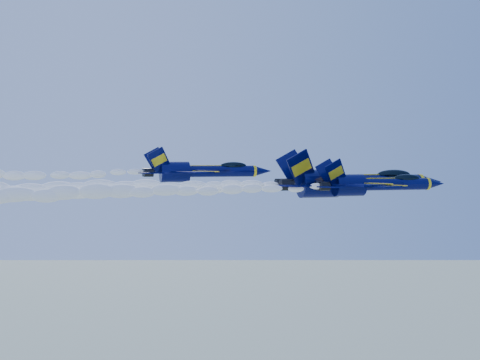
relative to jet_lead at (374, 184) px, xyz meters
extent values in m
cylinder|color=#05083D|center=(2.43, 0.00, -0.06)|extent=(7.76, 1.29, 1.29)
ellipsoid|color=#05083D|center=(-3.00, 0.00, -0.10)|extent=(1.34, 2.33, 5.52)
cone|color=#05083D|center=(7.43, 0.00, -0.06)|extent=(2.24, 1.29, 1.29)
cylinder|color=yellow|center=(6.40, 0.00, -0.06)|extent=(0.30, 1.34, 1.34)
ellipsoid|color=black|center=(3.90, 0.00, 0.59)|extent=(3.10, 1.01, 0.85)
cube|color=yellow|center=(3.90, 0.00, 0.33)|extent=(3.62, 0.86, 0.16)
cube|color=#05083D|center=(-1.45, -3.45, -0.06)|extent=(4.62, 5.48, 0.16)
cube|color=#05083D|center=(-1.45, 3.45, -0.06)|extent=(4.62, 5.48, 0.16)
cube|color=yellow|center=(-0.24, -3.45, 0.03)|extent=(2.08, 4.32, 0.09)
cube|color=yellow|center=(-0.24, 3.45, 0.03)|extent=(2.08, 4.32, 0.09)
cube|color=#05083D|center=(-4.89, -0.90, 1.23)|extent=(2.81, 0.89, 3.02)
cube|color=#05083D|center=(-4.89, 0.90, 1.23)|extent=(2.81, 0.89, 3.02)
cylinder|color=black|center=(-6.01, -0.56, -0.14)|extent=(1.03, 0.95, 0.95)
cylinder|color=black|center=(-6.01, 0.56, -0.14)|extent=(1.03, 0.95, 0.95)
cube|color=yellow|center=(-0.15, 0.00, 0.61)|extent=(9.48, 0.30, 0.07)
ellipsoid|color=white|center=(-31.00, 0.00, -0.47)|extent=(49.12, 2.04, 1.84)
cylinder|color=#05083D|center=(2.17, 3.20, 0.03)|extent=(10.32, 1.72, 1.72)
ellipsoid|color=#05083D|center=(-5.05, 3.20, -0.03)|extent=(1.79, 3.10, 7.34)
cone|color=#05083D|center=(8.82, 3.20, 0.03)|extent=(2.98, 1.72, 1.72)
cylinder|color=yellow|center=(7.44, 3.20, 0.03)|extent=(0.40, 1.79, 1.79)
ellipsoid|color=black|center=(4.12, 3.20, 0.89)|extent=(4.13, 1.34, 1.13)
cube|color=yellow|center=(4.12, 3.20, 0.55)|extent=(4.81, 1.15, 0.21)
cube|color=#05083D|center=(-2.99, -1.38, 0.03)|extent=(6.15, 7.29, 0.21)
cube|color=#05083D|center=(-2.99, 7.79, 0.03)|extent=(6.15, 7.29, 0.21)
cube|color=yellow|center=(-1.39, -1.38, 0.14)|extent=(2.76, 5.74, 0.11)
cube|color=yellow|center=(-1.39, 7.79, 0.14)|extent=(2.76, 5.74, 0.11)
cube|color=#05083D|center=(-7.58, 2.00, 1.75)|extent=(3.73, 1.18, 4.02)
cube|color=#05083D|center=(-7.58, 4.41, 1.75)|extent=(3.73, 1.18, 4.02)
cylinder|color=black|center=(-9.07, 2.46, -0.09)|extent=(1.38, 1.26, 1.26)
cylinder|color=black|center=(-9.07, 3.95, -0.09)|extent=(1.38, 1.26, 1.26)
cube|color=yellow|center=(-1.27, 3.20, 0.92)|extent=(12.61, 0.40, 0.09)
ellipsoid|color=white|center=(-34.20, 3.20, -0.42)|extent=(49.12, 2.72, 2.45)
cylinder|color=#05083D|center=(-13.74, 11.99, 1.19)|extent=(7.97, 1.33, 1.33)
ellipsoid|color=#05083D|center=(-19.32, 11.99, 1.15)|extent=(1.38, 2.39, 5.67)
cone|color=#05083D|center=(-8.61, 11.99, 1.19)|extent=(2.30, 1.33, 1.33)
cylinder|color=yellow|center=(-9.67, 11.99, 1.19)|extent=(0.31, 1.38, 1.38)
ellipsoid|color=black|center=(-12.24, 11.99, 1.85)|extent=(3.19, 1.04, 0.88)
cube|color=yellow|center=(-12.24, 11.99, 1.59)|extent=(3.72, 0.89, 0.16)
cube|color=#05083D|center=(-17.73, 8.45, 1.19)|extent=(4.75, 5.63, 0.16)
cube|color=#05083D|center=(-17.73, 15.53, 1.19)|extent=(4.75, 5.63, 0.16)
cube|color=yellow|center=(-16.49, 8.45, 1.28)|extent=(2.14, 4.44, 0.09)
cube|color=yellow|center=(-16.49, 15.53, 1.28)|extent=(2.14, 4.44, 0.09)
cube|color=#05083D|center=(-21.27, 11.06, 2.52)|extent=(2.88, 0.91, 3.10)
cube|color=#05083D|center=(-21.27, 12.92, 2.52)|extent=(2.88, 0.91, 3.10)
cylinder|color=black|center=(-22.42, 11.41, 1.10)|extent=(1.06, 0.97, 0.97)
cylinder|color=black|center=(-22.42, 12.56, 1.10)|extent=(1.06, 0.97, 0.97)
cube|color=yellow|center=(-16.40, 11.99, 1.88)|extent=(9.74, 0.31, 0.07)
camera|label=1|loc=(-33.86, -64.21, 2.89)|focal=50.00mm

